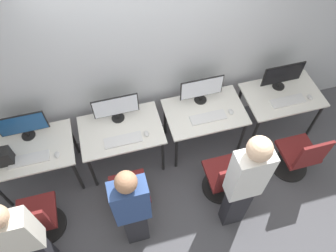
{
  "coord_description": "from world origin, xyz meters",
  "views": [
    {
      "loc": [
        -0.58,
        -2.02,
        4.01
      ],
      "look_at": [
        0.0,
        0.13,
        0.87
      ],
      "focal_mm": 35.0,
      "sensor_mm": 36.0,
      "label": 1
    }
  ],
  "objects_px": {
    "keyboard_left": "(123,140)",
    "person_right": "(244,184)",
    "monitor_left": "(116,107)",
    "keyboard_right": "(208,117)",
    "mouse_far_right": "(310,97)",
    "monitor_right": "(202,89)",
    "office_chair_far_right": "(299,157)",
    "monitor_far_left": "(22,125)",
    "person_far_left": "(23,239)",
    "keyboard_far_right": "(288,101)",
    "office_chair_right": "(225,179)",
    "mouse_far_left": "(57,155)",
    "office_chair_left": "(131,195)",
    "keyboard_far_left": "(29,159)",
    "monitor_far_right": "(283,75)",
    "mouse_right": "(231,112)",
    "office_chair_far_left": "(38,220)",
    "person_left": "(132,209)",
    "mouse_left": "(146,134)"
  },
  "relations": [
    {
      "from": "monitor_right",
      "to": "office_chair_far_right",
      "type": "xyz_separation_m",
      "value": [
        1.04,
        -0.96,
        -0.57
      ]
    },
    {
      "from": "person_far_left",
      "to": "mouse_far_right",
      "type": "height_order",
      "value": "person_far_left"
    },
    {
      "from": "keyboard_right",
      "to": "monitor_far_left",
      "type": "bearing_deg",
      "value": 171.79
    },
    {
      "from": "keyboard_far_left",
      "to": "person_far_left",
      "type": "xyz_separation_m",
      "value": [
        -0.04,
        -0.96,
        0.11
      ]
    },
    {
      "from": "keyboard_right",
      "to": "keyboard_far_right",
      "type": "xyz_separation_m",
      "value": [
        1.09,
        -0.02,
        0.0
      ]
    },
    {
      "from": "monitor_far_right",
      "to": "keyboard_left",
      "type": "bearing_deg",
      "value": -171.92
    },
    {
      "from": "person_left",
      "to": "keyboard_far_right",
      "type": "relative_size",
      "value": 3.43
    },
    {
      "from": "monitor_left",
      "to": "keyboard_right",
      "type": "relative_size",
      "value": 1.22
    },
    {
      "from": "person_left",
      "to": "office_chair_far_right",
      "type": "height_order",
      "value": "person_left"
    },
    {
      "from": "monitor_right",
      "to": "mouse_left",
      "type": "bearing_deg",
      "value": -156.68
    },
    {
      "from": "keyboard_left",
      "to": "mouse_far_right",
      "type": "bearing_deg",
      "value": 0.36
    },
    {
      "from": "mouse_left",
      "to": "keyboard_right",
      "type": "distance_m",
      "value": 0.81
    },
    {
      "from": "mouse_left",
      "to": "person_right",
      "type": "height_order",
      "value": "person_right"
    },
    {
      "from": "keyboard_right",
      "to": "mouse_right",
      "type": "bearing_deg",
      "value": 1.36
    },
    {
      "from": "monitor_right",
      "to": "office_chair_far_right",
      "type": "height_order",
      "value": "monitor_right"
    },
    {
      "from": "keyboard_left",
      "to": "mouse_far_right",
      "type": "xyz_separation_m",
      "value": [
        2.49,
        0.02,
        0.01
      ]
    },
    {
      "from": "keyboard_left",
      "to": "mouse_right",
      "type": "distance_m",
      "value": 1.4
    },
    {
      "from": "keyboard_right",
      "to": "office_chair_right",
      "type": "bearing_deg",
      "value": -88.46
    },
    {
      "from": "keyboard_left",
      "to": "person_right",
      "type": "relative_size",
      "value": 0.26
    },
    {
      "from": "monitor_left",
      "to": "office_chair_far_right",
      "type": "distance_m",
      "value": 2.4
    },
    {
      "from": "keyboard_far_right",
      "to": "office_chair_right",
      "type": "bearing_deg",
      "value": -147.92
    },
    {
      "from": "person_far_left",
      "to": "mouse_far_left",
      "type": "bearing_deg",
      "value": 69.12
    },
    {
      "from": "person_right",
      "to": "office_chair_left",
      "type": "bearing_deg",
      "value": 158.24
    },
    {
      "from": "keyboard_far_left",
      "to": "mouse_far_right",
      "type": "relative_size",
      "value": 5.06
    },
    {
      "from": "mouse_left",
      "to": "office_chair_left",
      "type": "xyz_separation_m",
      "value": [
        -0.34,
        -0.56,
        -0.38
      ]
    },
    {
      "from": "monitor_far_right",
      "to": "keyboard_right",
      "type": "bearing_deg",
      "value": -166.79
    },
    {
      "from": "monitor_left",
      "to": "monitor_right",
      "type": "height_order",
      "value": "same"
    },
    {
      "from": "mouse_right",
      "to": "mouse_far_right",
      "type": "relative_size",
      "value": 1.0
    },
    {
      "from": "mouse_left",
      "to": "person_right",
      "type": "xyz_separation_m",
      "value": [
        0.8,
        -1.02,
        0.25
      ]
    },
    {
      "from": "monitor_far_right",
      "to": "mouse_far_right",
      "type": "distance_m",
      "value": 0.47
    },
    {
      "from": "mouse_far_left",
      "to": "monitor_right",
      "type": "distance_m",
      "value": 1.91
    },
    {
      "from": "keyboard_left",
      "to": "mouse_left",
      "type": "relative_size",
      "value": 5.06
    },
    {
      "from": "person_far_left",
      "to": "office_chair_left",
      "type": "height_order",
      "value": "person_far_left"
    },
    {
      "from": "keyboard_left",
      "to": "person_right",
      "type": "distance_m",
      "value": 1.5
    },
    {
      "from": "monitor_far_left",
      "to": "office_chair_right",
      "type": "relative_size",
      "value": 0.64
    },
    {
      "from": "office_chair_left",
      "to": "keyboard_far_right",
      "type": "height_order",
      "value": "office_chair_left"
    },
    {
      "from": "mouse_right",
      "to": "office_chair_right",
      "type": "distance_m",
      "value": 0.85
    },
    {
      "from": "keyboard_far_left",
      "to": "monitor_far_right",
      "type": "xyz_separation_m",
      "value": [
        3.28,
        0.29,
        0.2
      ]
    },
    {
      "from": "office_chair_far_left",
      "to": "monitor_left",
      "type": "xyz_separation_m",
      "value": [
        1.13,
        0.92,
        0.57
      ]
    },
    {
      "from": "person_far_left",
      "to": "keyboard_left",
      "type": "relative_size",
      "value": 3.38
    },
    {
      "from": "office_chair_far_left",
      "to": "mouse_far_right",
      "type": "distance_m",
      "value": 3.69
    },
    {
      "from": "monitor_far_left",
      "to": "person_far_left",
      "type": "bearing_deg",
      "value": -91.82
    },
    {
      "from": "mouse_far_left",
      "to": "monitor_far_right",
      "type": "xyz_separation_m",
      "value": [
        2.96,
        0.31,
        0.2
      ]
    },
    {
      "from": "office_chair_right",
      "to": "mouse_far_right",
      "type": "height_order",
      "value": "office_chair_right"
    },
    {
      "from": "keyboard_far_right",
      "to": "office_chair_far_right",
      "type": "xyz_separation_m",
      "value": [
        -0.05,
        -0.63,
        -0.37
      ]
    },
    {
      "from": "monitor_far_left",
      "to": "keyboard_far_left",
      "type": "bearing_deg",
      "value": -90.0
    },
    {
      "from": "monitor_far_right",
      "to": "mouse_left",
      "type": "bearing_deg",
      "value": -171.06
    },
    {
      "from": "monitor_far_left",
      "to": "keyboard_far_right",
      "type": "xyz_separation_m",
      "value": [
        3.28,
        -0.34,
        -0.2
      ]
    },
    {
      "from": "person_right",
      "to": "person_far_left",
      "type": "bearing_deg",
      "value": 178.18
    },
    {
      "from": "person_right",
      "to": "keyboard_far_right",
      "type": "distance_m",
      "value": 1.53
    }
  ]
}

